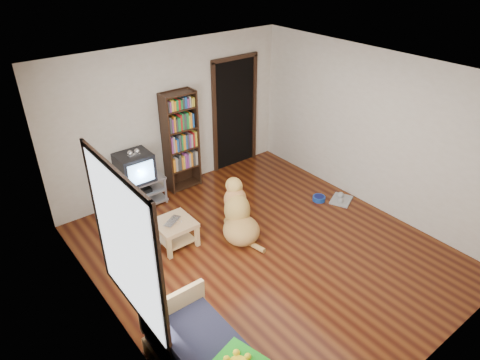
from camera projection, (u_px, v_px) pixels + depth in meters
ground at (265, 250)px, 6.30m from camera, size 5.00×5.00×0.00m
ceiling at (271, 76)px, 5.01m from camera, size 5.00×5.00×0.00m
wall_back at (172, 118)px, 7.36m from camera, size 4.50×0.00×4.50m
wall_front at (447, 276)px, 3.95m from camera, size 4.50×0.00×4.50m
wall_left at (106, 238)px, 4.45m from camera, size 0.00×5.00×5.00m
wall_right at (373, 132)px, 6.86m from camera, size 0.00×5.00×5.00m
laptop at (175, 222)px, 6.22m from camera, size 0.37×0.33×0.02m
dog_bowl at (319, 198)px, 7.47m from camera, size 0.22×0.22×0.08m
grey_rag at (341, 200)px, 7.47m from camera, size 0.50×0.46×0.03m
window at (125, 246)px, 4.02m from camera, size 0.03×1.46×1.70m
doorway at (235, 111)px, 8.16m from camera, size 1.03×0.05×2.19m
tv_stand at (138, 192)px, 7.22m from camera, size 0.90×0.45×0.50m
crt_tv at (134, 167)px, 7.00m from camera, size 0.55×0.52×0.58m
bookshelf at (180, 136)px, 7.43m from camera, size 0.60×0.30×1.80m
coffee_table at (175, 228)px, 6.30m from camera, size 0.55×0.55×0.40m
dog at (238, 216)px, 6.50m from camera, size 0.74×1.08×0.89m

